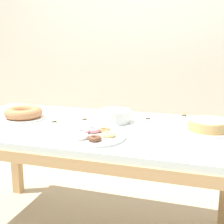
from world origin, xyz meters
TOP-DOWN VIEW (x-y plane):
  - wall_back at (0.00, 1.54)m, footprint 8.00×0.10m
  - dining_table at (0.00, 0.00)m, footprint 1.80×0.92m
  - cake_chocolate_round at (0.70, 0.08)m, footprint 0.29×0.29m
  - cake_golden_bundt at (-0.48, 0.02)m, footprint 0.28×0.28m
  - pastry_platter at (0.11, -0.24)m, footprint 0.34×0.34m
  - plate_stack at (0.12, 0.12)m, footprint 0.21×0.21m
  - tealight_near_cakes at (0.54, 0.37)m, footprint 0.04×0.04m
  - tealight_right_edge at (0.32, 0.21)m, footprint 0.04×0.04m
  - tealight_left_edge at (-0.22, -0.04)m, footprint 0.04×0.04m
  - tealight_centre at (-0.07, 0.08)m, footprint 0.04×0.04m

SIDE VIEW (x-z plane):
  - dining_table at x=0.00m, z-range 0.30..1.07m
  - tealight_near_cakes at x=0.54m, z-range 0.76..0.80m
  - tealight_right_edge at x=0.32m, z-range 0.76..0.80m
  - tealight_left_edge at x=-0.22m, z-range 0.76..0.80m
  - tealight_centre at x=-0.07m, z-range 0.76..0.80m
  - pastry_platter at x=0.11m, z-range 0.76..0.81m
  - cake_chocolate_round at x=0.70m, z-range 0.77..0.84m
  - cake_golden_bundt at x=-0.48m, z-range 0.77..0.85m
  - plate_stack at x=0.12m, z-range 0.77..0.85m
  - wall_back at x=0.00m, z-range 0.00..2.60m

